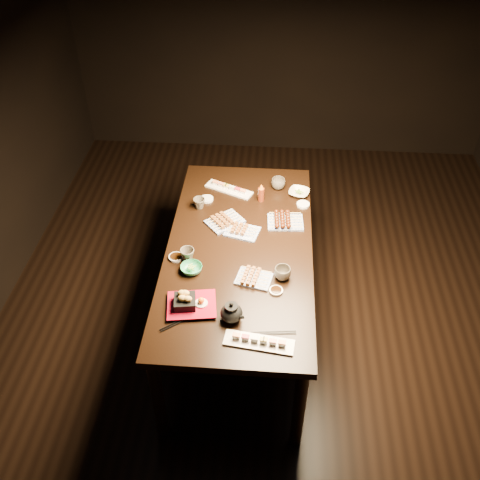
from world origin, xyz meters
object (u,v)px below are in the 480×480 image
Objects in this scene: yakitori_plate_center at (242,229)px; tempura_tray at (191,301)px; sushi_platter_near at (259,341)px; sushi_platter_far at (229,188)px; condiment_bottle at (261,192)px; teacup_far_left at (199,203)px; teapot at (231,311)px; yakitori_plate_left at (225,219)px; edamame_bowl_cream at (299,193)px; dining_table at (239,290)px; edamame_bowl_green at (191,269)px; teacup_far_right at (278,184)px; teacup_mid_right at (282,273)px; yakitori_plate_right at (254,277)px; teacup_near_left at (187,255)px.

tempura_tray is at bearing -94.81° from yakitori_plate_center.
sushi_platter_far is (-0.27, 1.34, -0.00)m from sushi_platter_near.
sushi_platter_far is 0.47m from yakitori_plate_center.
teacup_far_left is at bearing -164.53° from condiment_bottle.
teapot is at bearing -25.51° from tempura_tray.
yakitori_plate_center is 0.70m from tempura_tray.
yakitori_plate_left reaches higher than sushi_platter_near.
edamame_bowl_cream is (0.49, 0.35, -0.01)m from yakitori_plate_left.
edamame_bowl_green is at bearing -131.47° from dining_table.
teacup_far_right is at bearing -147.31° from sushi_platter_far.
condiment_bottle is at bearing 101.93° from teacup_mid_right.
sushi_platter_far is (-0.12, 0.60, 0.40)m from dining_table.
sushi_platter_far is 2.42× the size of teapot.
teacup_far_left is (-0.40, 0.66, 0.01)m from yakitori_plate_right.
sushi_platter_near is at bearing -114.53° from yakitori_plate_left.
sushi_platter_far is 0.28m from teacup_far_left.
teacup_far_right is 1.25m from teapot.
yakitori_plate_right is 1.41× the size of teapot.
condiment_bottle is (0.23, -0.10, 0.05)m from sushi_platter_far.
teacup_far_right is (0.53, 0.27, 0.00)m from teacup_far_left.
teacup_near_left is at bearing 134.68° from sushi_platter_near.
teacup_far_right is (0.49, 0.88, 0.02)m from edamame_bowl_green.
sushi_platter_near is 2.71× the size of condiment_bottle.
edamame_bowl_green is 0.90× the size of teapot.
condiment_bottle reaches higher than teacup_mid_right.
dining_table is 0.55m from teacup_mid_right.
sushi_platter_near is at bearing -70.19° from dining_table.
edamame_bowl_green is (-0.15, -0.83, -0.00)m from sushi_platter_far.
condiment_bottle reaches higher than teacup_far_left.
yakitori_plate_right reaches higher than edamame_bowl_green.
dining_table is 6.76× the size of tempura_tray.
yakitori_plate_left reaches higher than sushi_platter_far.
teapot is (0.30, -0.45, 0.02)m from teacup_near_left.
teacup_mid_right is (0.49, 0.26, -0.01)m from tempura_tray.
sushi_platter_far is at bearing 114.51° from teacup_mid_right.
dining_table is 0.68m from condiment_bottle.
condiment_bottle is (0.10, 0.35, 0.04)m from yakitori_plate_center.
yakitori_plate_center is 2.16× the size of teacup_mid_right.
edamame_bowl_green is 1.01m from teacup_far_right.
condiment_bottle reaches higher than edamame_bowl_green.
teapot is 1.08m from condiment_bottle.
tempura_tray reaches higher than yakitori_plate_right.
teacup_far_right reaches higher than dining_table.
teacup_far_right is (0.53, 0.79, -0.00)m from teacup_near_left.
edamame_bowl_green is (-0.15, -0.47, -0.01)m from yakitori_plate_left.
tempura_tray is at bearing -85.17° from teacup_far_left.
teacup_mid_right reaches higher than yakitori_plate_right.
teacup_far_right is at bearing 112.33° from teapot.
teacup_near_left is 0.52m from teacup_far_left.
sushi_platter_far is 0.93m from teacup_mid_right.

